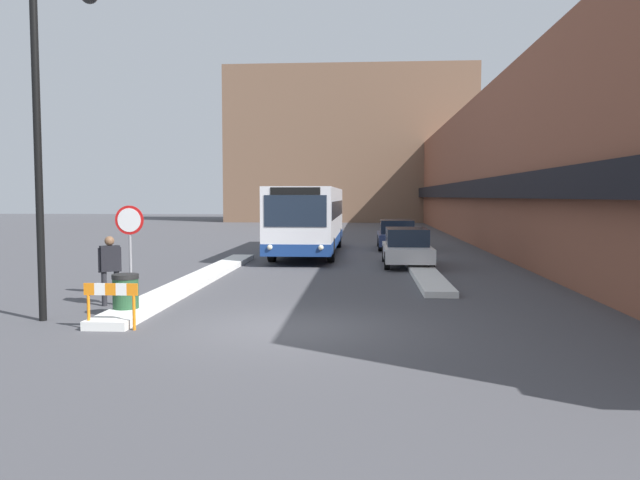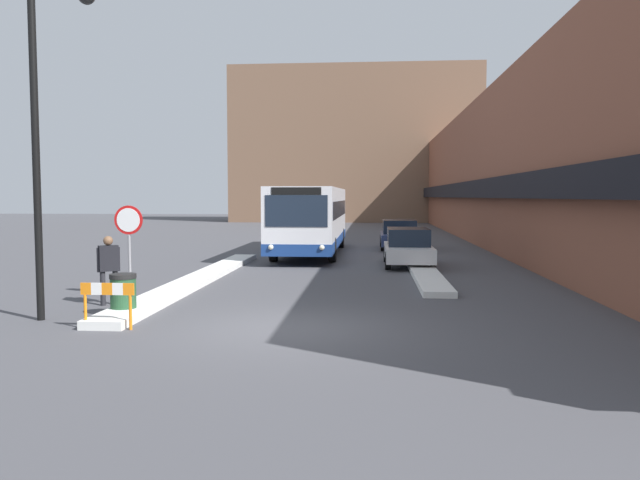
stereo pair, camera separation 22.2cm
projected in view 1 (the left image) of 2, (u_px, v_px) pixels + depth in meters
ground_plane at (286, 329)px, 12.59m from camera, size 160.00×160.00×0.00m
building_row_right at (512, 173)px, 35.48m from camera, size 5.50×60.00×8.08m
building_backdrop_far at (350, 146)px, 66.84m from camera, size 26.00×8.00×16.09m
snow_bank_left at (199, 279)px, 19.52m from camera, size 0.90×14.45×0.18m
snow_bank_right at (425, 274)px, 20.70m from camera, size 0.90×8.78×0.18m
city_bus at (309, 218)px, 28.90m from camera, size 2.70×11.72×3.05m
parked_car_front at (407, 247)px, 24.05m from camera, size 1.80×4.37×1.45m
parked_car_middle at (397, 234)px, 31.74m from camera, size 1.90×4.37×1.48m
stop_sign at (130, 231)px, 16.30m from camera, size 0.76×0.08×2.43m
street_lamp at (49, 116)px, 13.10m from camera, size 1.46×0.36×7.13m
pedestrian at (110, 264)px, 15.23m from camera, size 0.49×0.44×1.70m
trash_bin at (126, 295)px, 13.84m from camera, size 0.59×0.59×0.95m
construction_barricade at (111, 297)px, 12.45m from camera, size 1.10×0.06×0.94m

